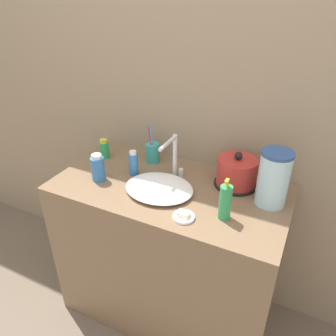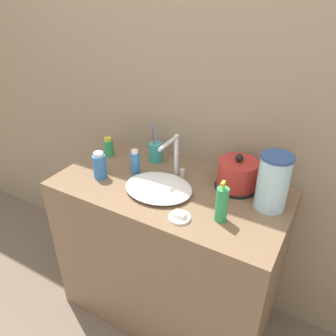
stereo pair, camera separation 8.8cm
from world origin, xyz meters
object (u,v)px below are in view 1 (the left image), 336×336
at_px(electric_kettle, 236,173).
at_px(hand_cream_bottle, 98,168).
at_px(lotion_bottle, 225,202).
at_px(water_pitcher, 273,178).
at_px(mouthwash_bottle, 133,163).
at_px(toothbrush_cup, 152,152).
at_px(shampoo_bottle, 104,149).
at_px(faucet, 174,154).

xyz_separation_m(electric_kettle, hand_cream_bottle, (-0.62, -0.25, 0.00)).
distance_m(lotion_bottle, water_pitcher, 0.25).
bearing_deg(electric_kettle, mouthwash_bottle, -165.34).
distance_m(mouthwash_bottle, hand_cream_bottle, 0.18).
xyz_separation_m(mouthwash_bottle, hand_cream_bottle, (-0.13, -0.12, 0.00)).
height_order(lotion_bottle, water_pitcher, water_pitcher).
bearing_deg(water_pitcher, electric_kettle, 156.97).
bearing_deg(toothbrush_cup, lotion_bottle, -31.18).
xyz_separation_m(toothbrush_cup, shampoo_bottle, (-0.26, -0.08, -0.00)).
relative_size(shampoo_bottle, hand_cream_bottle, 0.78).
distance_m(faucet, mouthwash_bottle, 0.21).
height_order(mouthwash_bottle, hand_cream_bottle, hand_cream_bottle).
distance_m(shampoo_bottle, water_pitcher, 0.91).
bearing_deg(toothbrush_cup, water_pitcher, -9.75).
xyz_separation_m(shampoo_bottle, hand_cream_bottle, (0.11, -0.21, 0.01)).
relative_size(faucet, shampoo_bottle, 2.01).
bearing_deg(electric_kettle, shampoo_bottle, -176.86).
height_order(electric_kettle, shampoo_bottle, electric_kettle).
xyz_separation_m(toothbrush_cup, lotion_bottle, (0.50, -0.30, 0.02)).
relative_size(faucet, toothbrush_cup, 1.00).
xyz_separation_m(electric_kettle, water_pitcher, (0.18, -0.07, 0.06)).
bearing_deg(shampoo_bottle, hand_cream_bottle, -61.50).
distance_m(faucet, water_pitcher, 0.48).
relative_size(shampoo_bottle, water_pitcher, 0.43).
bearing_deg(mouthwash_bottle, water_pitcher, 4.59).
bearing_deg(faucet, water_pitcher, -1.73).
relative_size(hand_cream_bottle, water_pitcher, 0.55).
relative_size(lotion_bottle, shampoo_bottle, 1.74).
height_order(toothbrush_cup, hand_cream_bottle, toothbrush_cup).
distance_m(faucet, shampoo_bottle, 0.44).
distance_m(toothbrush_cup, shampoo_bottle, 0.27).
distance_m(electric_kettle, mouthwash_bottle, 0.51).
bearing_deg(mouthwash_bottle, toothbrush_cup, 83.45).
height_order(shampoo_bottle, water_pitcher, water_pitcher).
relative_size(toothbrush_cup, mouthwash_bottle, 1.65).
bearing_deg(lotion_bottle, mouthwash_bottle, 165.16).
bearing_deg(faucet, shampoo_bottle, 177.32).
bearing_deg(faucet, hand_cream_bottle, -149.68).
bearing_deg(water_pitcher, lotion_bottle, -127.93).
bearing_deg(electric_kettle, faucet, -168.61).
bearing_deg(toothbrush_cup, electric_kettle, -4.42).
bearing_deg(hand_cream_bottle, faucet, 30.32).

